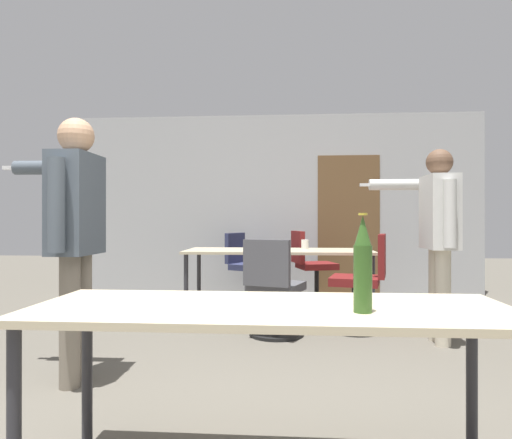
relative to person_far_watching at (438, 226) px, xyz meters
The scene contains 11 objects.
back_wall 3.09m from the person_far_watching, 119.74° to the left, with size 6.08×0.12×2.67m.
conference_table_near 2.74m from the person_far_watching, 120.81° to the right, with size 1.92×0.70×0.75m.
conference_table_far 1.86m from the person_far_watching, 142.41° to the left, with size 2.14×0.82×0.75m.
person_far_watching is the anchor object (origin of this frame).
person_right_polo 3.02m from the person_far_watching, 156.56° to the right, with size 0.80×0.63×1.78m.
office_chair_side_rolled 1.59m from the person_far_watching, behind, with size 0.59×0.64×0.92m.
office_chair_far_left 2.23m from the person_far_watching, 118.83° to the left, with size 0.62×0.57×0.95m.
office_chair_far_right 2.92m from the person_far_watching, 132.32° to the left, with size 0.66×0.63×0.92m.
office_chair_near_pushed 0.92m from the person_far_watching, 147.85° to the left, with size 0.61×0.56×0.96m.
beer_bottle 2.67m from the person_far_watching, 113.09° to the right, with size 0.07×0.07×0.37m.
drink_cup 1.74m from the person_far_watching, 131.26° to the left, with size 0.09×0.09×0.11m.
Camera 1 is at (0.24, -1.50, 1.10)m, focal length 32.00 mm.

